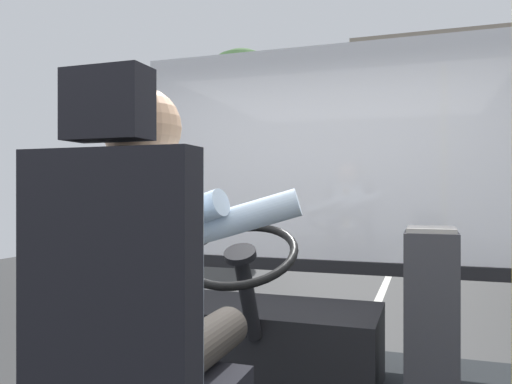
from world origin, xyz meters
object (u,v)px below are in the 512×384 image
object	(u,v)px
driver_seat	(130,356)
fare_box	(431,325)
bus_driver	(152,270)
steering_console	(271,341)

from	to	relation	value
driver_seat	fare_box	xyz separation A→B (m)	(0.78, 1.12, -0.13)
driver_seat	bus_driver	xyz separation A→B (m)	(-0.00, 0.11, 0.22)
bus_driver	steering_console	distance (m)	1.30
driver_seat	fare_box	distance (m)	1.37
steering_console	driver_seat	bearing A→B (deg)	-90.00
driver_seat	steering_console	size ratio (longest dim) A/B	1.18
driver_seat	steering_console	world-z (taller)	driver_seat
driver_seat	steering_console	distance (m)	1.34
driver_seat	bus_driver	bearing A→B (deg)	90.00
bus_driver	steering_console	size ratio (longest dim) A/B	0.77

